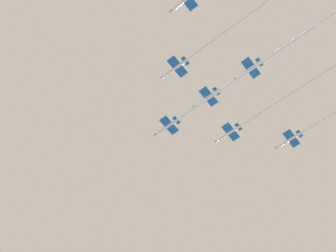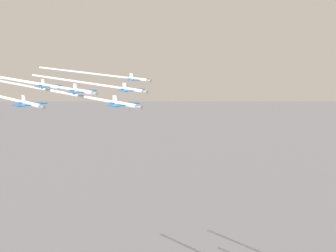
{
  "view_description": "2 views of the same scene",
  "coord_description": "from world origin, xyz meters",
  "px_view_note": "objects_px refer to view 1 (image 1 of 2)",
  "views": [
    {
      "loc": [
        83.69,
        -27.47,
        2.68
      ],
      "look_at": [
        13.23,
        8.73,
        141.1
      ],
      "focal_mm": 46.84,
      "sensor_mm": 36.0,
      "label": 1
    },
    {
      "loc": [
        -89.71,
        34.27,
        158.73
      ],
      "look_at": [
        18.41,
        -4.38,
        133.66
      ],
      "focal_mm": 47.0,
      "sensor_mm": 36.0,
      "label": 2
    }
  ],
  "objects_px": {
    "jet_lead": "(237,79)",
    "jet_starboard_inner": "(280,100)",
    "jet_port_outer": "(278,49)",
    "jet_port_inner": "(227,31)"
  },
  "relations": [
    {
      "from": "jet_lead",
      "to": "jet_starboard_inner",
      "type": "height_order",
      "value": "jet_starboard_inner"
    },
    {
      "from": "jet_lead",
      "to": "jet_starboard_inner",
      "type": "relative_size",
      "value": 1.26
    },
    {
      "from": "jet_lead",
      "to": "jet_port_inner",
      "type": "height_order",
      "value": "jet_port_inner"
    },
    {
      "from": "jet_port_inner",
      "to": "jet_starboard_inner",
      "type": "relative_size",
      "value": 0.97
    },
    {
      "from": "jet_port_inner",
      "to": "jet_port_outer",
      "type": "distance_m",
      "value": 18.93
    },
    {
      "from": "jet_port_outer",
      "to": "jet_port_inner",
      "type": "bearing_deg",
      "value": 148.63
    },
    {
      "from": "jet_lead",
      "to": "jet_port_outer",
      "type": "height_order",
      "value": "jet_port_outer"
    },
    {
      "from": "jet_lead",
      "to": "jet_port_inner",
      "type": "distance_m",
      "value": 17.57
    },
    {
      "from": "jet_starboard_inner",
      "to": "jet_port_outer",
      "type": "height_order",
      "value": "jet_port_outer"
    },
    {
      "from": "jet_starboard_inner",
      "to": "jet_port_inner",
      "type": "bearing_deg",
      "value": 178.45
    }
  ]
}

